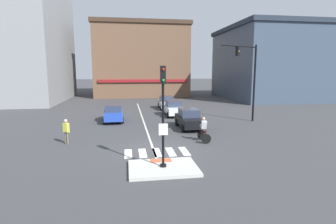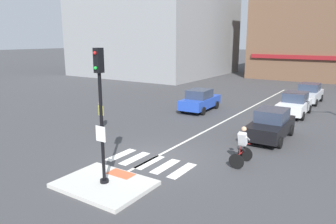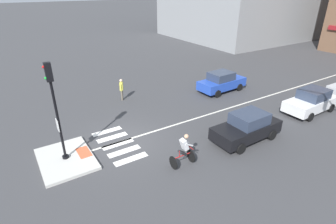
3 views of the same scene
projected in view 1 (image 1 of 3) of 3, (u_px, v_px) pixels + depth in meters
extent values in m
plane|color=#3D3D3F|center=(156.00, 150.00, 16.24)|extent=(300.00, 300.00, 0.00)
cube|color=beige|center=(163.00, 168.00, 13.06)|extent=(3.37, 2.51, 0.15)
cube|color=#DB5B38|center=(161.00, 160.00, 13.93)|extent=(1.10, 0.60, 0.01)
cylinder|color=black|center=(163.00, 165.00, 13.04)|extent=(0.32, 0.32, 0.12)
cylinder|color=black|center=(163.00, 125.00, 12.73)|extent=(0.12, 0.12, 3.93)
cube|color=white|center=(163.00, 129.00, 12.69)|extent=(0.44, 0.03, 0.56)
cube|color=black|center=(163.00, 75.00, 12.37)|extent=(0.24, 0.28, 0.84)
sphere|color=red|center=(163.00, 69.00, 12.17)|extent=(0.12, 0.12, 0.12)
sphere|color=green|center=(163.00, 80.00, 12.25)|extent=(0.12, 0.12, 0.12)
cube|color=silver|center=(128.00, 154.00, 15.55)|extent=(0.44, 1.80, 0.01)
cube|color=silver|center=(143.00, 153.00, 15.67)|extent=(0.44, 1.80, 0.01)
cube|color=silver|center=(157.00, 152.00, 15.80)|extent=(0.44, 1.80, 0.01)
cube|color=silver|center=(171.00, 152.00, 15.93)|extent=(0.44, 1.80, 0.01)
cube|color=silver|center=(184.00, 151.00, 16.06)|extent=(0.44, 1.80, 0.01)
cube|color=silver|center=(143.00, 121.00, 25.98)|extent=(0.14, 28.00, 0.01)
cylinder|color=black|center=(254.00, 84.00, 25.22)|extent=(0.18, 0.18, 7.23)
cylinder|color=black|center=(240.00, 46.00, 23.64)|extent=(3.99, 1.69, 0.11)
cube|color=black|center=(238.00, 51.00, 23.60)|extent=(0.35, 0.38, 0.80)
sphere|color=gold|center=(239.00, 51.00, 23.45)|extent=(0.12, 0.12, 0.12)
cube|color=#3D4C60|center=(282.00, 65.00, 46.69)|extent=(19.79, 17.63, 11.55)
cube|color=#242D3A|center=(284.00, 29.00, 45.76)|extent=(20.39, 18.16, 0.70)
cube|color=brown|center=(140.00, 63.00, 54.49)|extent=(17.28, 16.58, 12.99)
cube|color=#402D21|center=(140.00, 28.00, 53.45)|extent=(17.80, 17.08, 0.70)
cube|color=maroon|center=(143.00, 81.00, 46.77)|extent=(15.56, 0.30, 0.50)
cube|color=black|center=(189.00, 121.00, 22.40)|extent=(1.75, 4.12, 0.70)
cube|color=#2D384C|center=(189.00, 113.00, 22.44)|extent=(1.50, 1.92, 0.64)
cylinder|color=black|center=(203.00, 128.00, 21.35)|extent=(0.19, 0.60, 0.60)
cylinder|color=black|center=(183.00, 128.00, 21.08)|extent=(0.19, 0.60, 0.60)
cylinder|color=black|center=(195.00, 122.00, 23.83)|extent=(0.19, 0.60, 0.60)
cylinder|color=black|center=(177.00, 122.00, 23.55)|extent=(0.19, 0.60, 0.60)
cube|color=silver|center=(166.00, 104.00, 34.08)|extent=(1.76, 4.13, 0.70)
cube|color=#2D384C|center=(166.00, 98.00, 34.13)|extent=(1.51, 1.92, 0.64)
cylinder|color=black|center=(174.00, 108.00, 33.01)|extent=(0.19, 0.60, 0.60)
cylinder|color=black|center=(161.00, 108.00, 32.78)|extent=(0.19, 0.60, 0.60)
cylinder|color=black|center=(171.00, 105.00, 35.50)|extent=(0.19, 0.60, 0.60)
cylinder|color=black|center=(159.00, 105.00, 35.27)|extent=(0.19, 0.60, 0.60)
cube|color=#2347B7|center=(113.00, 115.00, 25.51)|extent=(1.90, 4.18, 0.70)
cube|color=#2D384C|center=(113.00, 108.00, 25.26)|extent=(1.57, 1.97, 0.64)
cylinder|color=black|center=(105.00, 116.00, 26.62)|extent=(0.21, 0.61, 0.60)
cylinder|color=black|center=(122.00, 116.00, 26.96)|extent=(0.21, 0.61, 0.60)
cylinder|color=black|center=(104.00, 121.00, 24.16)|extent=(0.21, 0.61, 0.60)
cylinder|color=black|center=(123.00, 120.00, 24.50)|extent=(0.21, 0.61, 0.60)
cube|color=white|center=(174.00, 110.00, 28.75)|extent=(1.75, 4.12, 0.70)
cube|color=#2D384C|center=(173.00, 103.00, 28.79)|extent=(1.50, 1.92, 0.64)
cylinder|color=black|center=(184.00, 115.00, 27.70)|extent=(0.19, 0.60, 0.60)
cylinder|color=black|center=(168.00, 115.00, 27.43)|extent=(0.19, 0.60, 0.60)
cylinder|color=black|center=(179.00, 111.00, 30.18)|extent=(0.19, 0.60, 0.60)
cylinder|color=black|center=(164.00, 111.00, 29.90)|extent=(0.19, 0.60, 0.60)
cylinder|color=black|center=(202.00, 135.00, 18.67)|extent=(0.66, 0.04, 0.66)
cylinder|color=black|center=(206.00, 139.00, 17.65)|extent=(0.66, 0.04, 0.66)
cylinder|color=#B21E1E|center=(204.00, 134.00, 18.13)|extent=(0.05, 0.89, 0.05)
cylinder|color=#B21E1E|center=(205.00, 132.00, 17.92)|extent=(0.04, 0.04, 0.30)
cylinder|color=#B21E1E|center=(202.00, 128.00, 18.54)|extent=(0.44, 0.04, 0.04)
cylinder|color=black|center=(203.00, 131.00, 18.07)|extent=(0.12, 0.40, 0.33)
cylinder|color=black|center=(205.00, 131.00, 18.09)|extent=(0.12, 0.40, 0.33)
cube|color=silver|center=(204.00, 125.00, 18.11)|extent=(0.34, 0.38, 0.60)
sphere|color=tan|center=(204.00, 119.00, 18.17)|extent=(0.22, 0.22, 0.22)
cylinder|color=silver|center=(201.00, 124.00, 18.26)|extent=(0.08, 0.46, 0.31)
cylinder|color=silver|center=(205.00, 124.00, 18.31)|extent=(0.08, 0.46, 0.31)
cylinder|color=#6B6051|center=(66.00, 138.00, 17.62)|extent=(0.12, 0.12, 0.82)
cylinder|color=#6B6051|center=(68.00, 138.00, 17.56)|extent=(0.12, 0.12, 0.82)
cube|color=#DBD64C|center=(66.00, 127.00, 17.48)|extent=(0.42, 0.37, 0.60)
cylinder|color=#DBD64C|center=(63.00, 128.00, 17.57)|extent=(0.09, 0.09, 0.56)
cylinder|color=#DBD64C|center=(69.00, 128.00, 17.40)|extent=(0.09, 0.09, 0.56)
sphere|color=beige|center=(66.00, 121.00, 17.41)|extent=(0.22, 0.22, 0.22)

